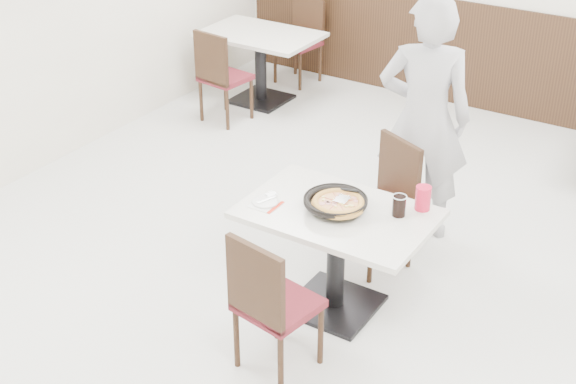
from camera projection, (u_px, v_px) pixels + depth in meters
The scene contains 19 objects.
floor at pixel (325, 271), 5.81m from camera, with size 7.00×7.00×0.00m, color #ACACA7.
wall_left at pixel (11, 18), 6.54m from camera, with size 0.04×7.00×2.80m, color beige.
wainscot_back at pixel (498, 61), 8.12m from camera, with size 5.90×0.03×1.10m, color black.
main_table at pixel (336, 260), 5.27m from camera, with size 1.20×0.80×0.75m, color beige, non-canonical shape.
chair_near at pixel (278, 301), 4.71m from camera, with size 0.42×0.42×0.95m, color black, non-canonical shape.
chair_far at pixel (377, 206), 5.69m from camera, with size 0.42×0.42×0.95m, color black, non-canonical shape.
trivet at pixel (340, 211), 5.05m from camera, with size 0.11×0.11×0.04m, color black.
pizza_pan at pixel (335, 204), 5.08m from camera, with size 0.36×0.36×0.01m, color black.
pizza at pixel (338, 205), 5.04m from camera, with size 0.34×0.34×0.02m, color gold.
pizza_server at pixel (342, 199), 5.04m from camera, with size 0.08×0.10×0.00m, color silver.
napkin at pixel (266, 204), 5.16m from camera, with size 0.18×0.18×0.00m, color white.
side_plate at pixel (265, 202), 5.17m from camera, with size 0.17×0.17×0.01m, color silver.
fork at pixel (267, 200), 5.18m from camera, with size 0.01×0.15×0.00m, color silver.
cola_glass at pixel (399, 206), 5.01m from camera, with size 0.08×0.08×0.13m, color black.
red_cup at pixel (423, 198), 5.07m from camera, with size 0.10×0.10×0.16m, color red.
diner_person at pixel (424, 119), 5.87m from camera, with size 0.69×0.45×1.89m, color #B4B3B8.
bg_table_left at pixel (261, 67), 8.46m from camera, with size 1.20×0.80×0.75m, color beige, non-canonical shape.
bg_chair_left_near at pixel (225, 75), 7.97m from camera, with size 0.42×0.42×0.95m, color black, non-canonical shape.
bg_chair_left_far at pixel (298, 41), 8.90m from camera, with size 0.42×0.42×0.95m, color black, non-canonical shape.
Camera 1 is at (2.34, -4.21, 3.32)m, focal length 50.00 mm.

